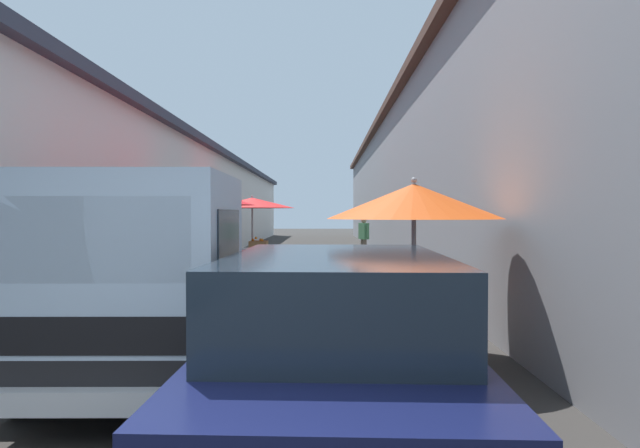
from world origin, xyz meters
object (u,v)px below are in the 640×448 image
fruit_stall_mid_lane (416,222)px  fruit_stall_near_right (253,208)px  fruit_stall_far_right (138,217)px  hatchback_car (337,348)px  vendor_by_crates (219,238)px  delivery_truck (153,284)px  fruit_stall_far_left (194,205)px  vendor_in_shade (364,236)px

fruit_stall_mid_lane → fruit_stall_near_right: fruit_stall_near_right is taller
fruit_stall_far_right → hatchback_car: bearing=-144.8°
fruit_stall_far_right → fruit_stall_near_right: size_ratio=0.78×
hatchback_car → vendor_by_crates: bearing=15.4°
fruit_stall_mid_lane → delivery_truck: size_ratio=0.44×
fruit_stall_near_right → vendor_by_crates: 1.97m
fruit_stall_mid_lane → delivery_truck: 3.10m
fruit_stall_far_left → vendor_by_crates: fruit_stall_far_left is taller
fruit_stall_far_right → vendor_by_crates: fruit_stall_far_right is taller
fruit_stall_mid_lane → fruit_stall_near_right: (11.39, 3.57, 0.29)m
vendor_by_crates → delivery_truck: bearing=-171.8°
hatchback_car → vendor_by_crates: size_ratio=2.37×
vendor_by_crates → vendor_in_shade: size_ratio=1.03×
fruit_stall_far_right → fruit_stall_near_right: bearing=-2.9°
fruit_stall_far_left → fruit_stall_near_right: fruit_stall_far_left is taller
delivery_truck → vendor_by_crates: size_ratio=2.97×
fruit_stall_mid_lane → delivery_truck: (-1.15, 2.82, -0.60)m
hatchback_car → delivery_truck: 2.24m
hatchback_car → delivery_truck: delivery_truck is taller
fruit_stall_far_left → fruit_stall_far_right: bearing=177.7°
fruit_stall_far_right → vendor_in_shade: fruit_stall_far_right is taller
fruit_stall_far_right → fruit_stall_mid_lane: 4.46m
fruit_stall_near_right → fruit_stall_mid_lane: bearing=-162.6°
fruit_stall_far_right → fruit_stall_far_left: 3.00m
fruit_stall_far_right → vendor_in_shade: (11.12, -4.38, -0.77)m
fruit_stall_far_right → fruit_stall_mid_lane: fruit_stall_far_right is taller
fruit_stall_far_right → delivery_truck: bearing=-157.8°
hatchback_car → delivery_truck: size_ratio=0.80×
hatchback_car → vendor_in_shade: bearing=-5.0°
fruit_stall_far_right → fruit_stall_near_right: 9.53m
hatchback_car → vendor_in_shade: (15.43, -1.34, 0.19)m
fruit_stall_far_left → fruit_stall_near_right: bearing=-3.2°
fruit_stall_far_right → vendor_by_crates: bearing=2.5°
fruit_stall_mid_lane → fruit_stall_far_left: size_ratio=0.81×
fruit_stall_mid_lane → vendor_by_crates: size_ratio=1.31×
fruit_stall_far_left → vendor_in_shade: size_ratio=1.66×
fruit_stall_mid_lane → vendor_in_shade: bearing=-1.4°
fruit_stall_near_right → vendor_by_crates: (-1.50, 0.84, -0.96)m
fruit_stall_far_right → delivery_truck: 3.33m
fruit_stall_far_left → vendor_in_shade: bearing=-27.7°
fruit_stall_mid_lane → fruit_stall_far_left: bearing=39.0°
fruit_stall_mid_lane → fruit_stall_far_right: bearing=65.2°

